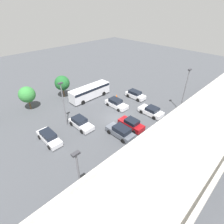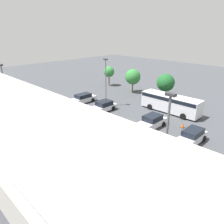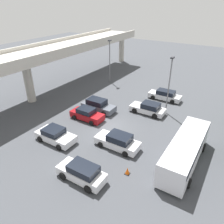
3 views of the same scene
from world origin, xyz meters
The scene contains 16 objects.
ground_plane centered at (0.00, 0.00, 0.00)m, with size 116.47×116.47×0.00m, color #424449.
parked_car_0 centered at (-8.55, -2.60, 0.77)m, with size 1.97×4.37×1.59m.
parked_car_1 centered at (-5.59, 3.49, 0.70)m, with size 2.26×4.50×1.50m.
parked_car_2 centered at (-3.00, -2.87, 0.74)m, with size 2.10×4.75×1.61m.
parked_car_3 centered at (0.00, 3.51, 0.72)m, with size 2.03×4.39×1.55m.
parked_car_4 centered at (2.74, 3.70, 0.79)m, with size 2.14×4.72×1.67m.
parked_car_5 centered at (5.72, -2.48, 0.72)m, with size 2.17×4.69×1.54m.
parked_car_6 centered at (11.12, -2.84, 0.72)m, with size 1.97×4.90×1.51m.
shuttle_bus centered at (-1.76, -9.38, 1.54)m, with size 9.10×2.69×2.57m.
lamp_post_near_aisle centered at (7.09, -4.45, 4.48)m, with size 0.70×0.35×7.60m.
lamp_post_mid_lot centered at (-10.65, 6.59, 4.72)m, with size 0.70×0.35×8.06m.
lamp_post_by_overpass centered at (13.40, 8.58, 4.43)m, with size 0.70×0.35×7.50m.
tree_front_left centered at (1.96, -13.72, 3.16)m, with size 3.06×3.06×4.70m.
tree_front_right centered at (9.28, -13.73, 3.09)m, with size 2.98×2.98×4.58m.
tree_front_far_right centered at (16.44, -14.26, 3.04)m, with size 2.31×2.31×4.21m.
traffic_cone centered at (-5.92, -5.59, 0.33)m, with size 0.44×0.44×0.70m.
Camera 2 is at (-17.46, 18.71, 11.93)m, focal length 35.00 mm.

